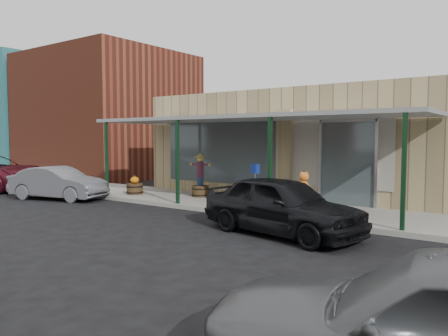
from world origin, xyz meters
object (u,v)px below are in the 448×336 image
Objects in this scene: barrel_pumpkin at (135,187)px; car_grey at (58,183)px; barrel_scarecrow at (200,182)px; parked_sedan at (282,205)px; handicap_sign at (255,180)px.

barrel_pumpkin is 0.21× the size of car_grey.
barrel_scarecrow is 6.27m from parked_sedan.
handicap_sign reaches higher than parked_sedan.
barrel_pumpkin is 5.92m from handicap_sign.
car_grey reaches higher than barrel_pumpkin.
barrel_scarecrow is 1.15× the size of handicap_sign.
car_grey is (-7.95, -1.63, -0.43)m from handicap_sign.
barrel_scarecrow is at bearing 20.22° from barrel_pumpkin.
parked_sedan is at bearing -48.89° from handicap_sign.
handicap_sign is 0.37× the size of car_grey.
parked_sedan is 9.97m from car_grey.
car_grey is at bearing -136.18° from barrel_scarecrow.
barrel_scarecrow is at bearing 68.92° from parked_sedan.
barrel_scarecrow is 0.43× the size of car_grey.
barrel_scarecrow is 2.76m from barrel_pumpkin.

